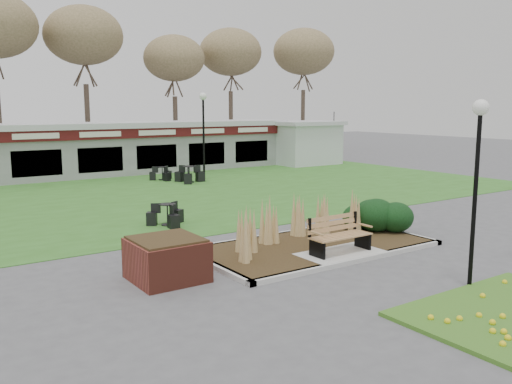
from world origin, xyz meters
TOP-DOWN VIEW (x-y plane):
  - ground at (0.00, 0.00)m, footprint 100.00×100.00m
  - lawn at (0.00, 12.00)m, footprint 34.00×16.00m
  - planting_bed at (1.27, 1.35)m, footprint 6.75×3.40m
  - park_bench at (0.00, 0.25)m, footprint 1.70×0.66m
  - brick_planter at (-4.40, 1.00)m, footprint 1.50×1.50m
  - food_pavilion at (0.00, 19.96)m, footprint 24.60×3.40m
  - service_hut at (13.50, 18.00)m, footprint 4.40×3.40m
  - tree_backdrop at (0.00, 28.00)m, footprint 47.24×5.24m
  - lamp_post_near_right at (0.66, -3.10)m, footprint 0.33×0.33m
  - lamp_post_far_right at (3.92, 14.37)m, footprint 0.37×0.37m
  - bistro_set_a at (-2.03, 6.02)m, footprint 1.30×1.17m
  - bistro_set_b at (3.11, 14.46)m, footprint 1.37×1.54m
  - bistro_set_c at (2.37, 16.02)m, footprint 1.29×1.14m
  - patio_umbrella at (16.00, 18.00)m, footprint 2.26×2.28m

SIDE VIEW (x-z plane):
  - ground at x=0.00m, z-range 0.00..0.00m
  - lawn at x=0.00m, z-range 0.00..0.02m
  - bistro_set_c at x=2.37m, z-range -0.09..0.59m
  - bistro_set_a at x=-2.03m, z-range -0.10..0.60m
  - bistro_set_b at x=3.11m, z-range -0.12..0.70m
  - planting_bed at x=1.27m, z-range -0.27..1.00m
  - brick_planter at x=-4.40m, z-range 0.00..0.95m
  - park_bench at x=0.00m, z-range 0.12..1.05m
  - service_hut at x=13.50m, z-range 0.04..2.86m
  - patio_umbrella at x=16.00m, z-range 0.31..2.63m
  - food_pavilion at x=0.00m, z-range 0.03..2.93m
  - lamp_post_near_right at x=0.66m, z-range 0.90..4.84m
  - lamp_post_far_right at x=3.92m, z-range 1.02..5.49m
  - tree_backdrop at x=0.00m, z-range 3.18..13.54m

